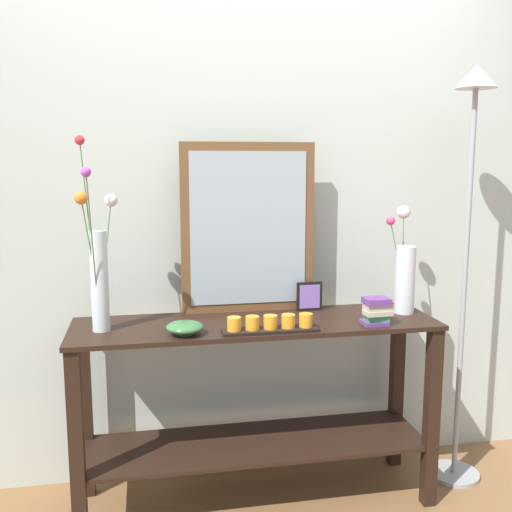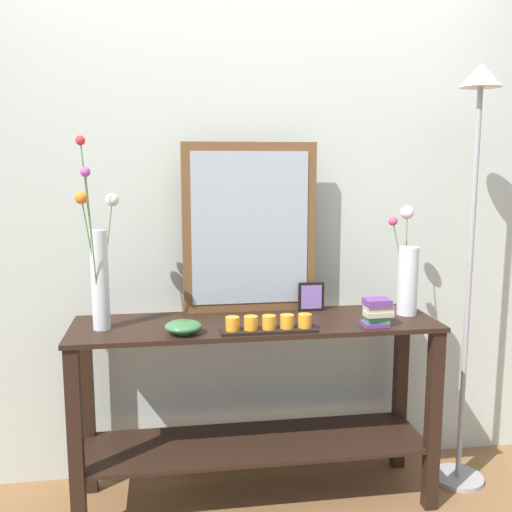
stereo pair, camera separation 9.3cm
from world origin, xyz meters
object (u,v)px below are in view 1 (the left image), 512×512
Objects in this scene: console_table at (256,388)px; tall_vase_left at (99,266)px; vase_right at (405,273)px; book_stack at (377,311)px; mirror_leaning at (247,228)px; floor_lamp at (469,209)px; picture_frame_small at (309,296)px; decorative_bowl at (185,327)px; candle_tray at (270,325)px.

tall_vase_left is (-0.64, -0.01, 0.57)m from console_table.
vase_right is 3.93× the size of book_stack.
floor_lamp reaches higher than mirror_leaning.
picture_frame_small is 0.35m from book_stack.
tall_vase_left is 6.37× the size of book_stack.
mirror_leaning is at bearing 46.15° from decorative_bowl.
picture_frame_small is 0.82m from floor_lamp.
floor_lamp is at bearing -10.11° from mirror_leaning.
book_stack is at bearing -15.83° from console_table.
floor_lamp reaches higher than picture_frame_small.
vase_right is 0.44m from picture_frame_small.
floor_lamp is at bearing 0.87° from tall_vase_left.
vase_right is 3.24× the size of decorative_bowl.
picture_frame_small is 0.90× the size of decorative_bowl.
console_table is 3.25× the size of vase_right.
vase_right is at bearing 15.76° from candle_tray.
mirror_leaning reaches higher than picture_frame_small.
tall_vase_left is 0.41× the size of floor_lamp.
candle_tray is 0.20× the size of floor_lamp.
console_table is 11.67× the size of picture_frame_small.
console_table is at bearing -152.76° from picture_frame_small.
floor_lamp is at bearing 10.06° from candle_tray.
picture_frame_small is at bearing 50.26° from candle_tray.
decorative_bowl is (-0.34, 0.02, 0.00)m from candle_tray.
console_table is 0.62m from book_stack.
candle_tray is 0.46m from book_stack.
vase_right is 0.70m from candle_tray.
tall_vase_left is 0.73m from candle_tray.
mirror_leaning reaches higher than book_stack.
console_table is 0.71m from mirror_leaning.
book_stack is at bearing -6.38° from tall_vase_left.
tall_vase_left is 1.99× the size of candle_tray.
candle_tray is 3.21× the size of book_stack.
vase_right is at bearing -15.32° from picture_frame_small.
tall_vase_left is 1.62× the size of vase_right.
candle_tray is 2.94× the size of picture_frame_small.
book_stack reaches higher than console_table.
tall_vase_left is 0.42m from decorative_bowl.
candle_tray is (0.03, -0.34, -0.35)m from mirror_leaning.
book_stack is (0.21, -0.28, -0.01)m from picture_frame_small.
candle_tray is (-0.66, -0.19, -0.16)m from vase_right.
vase_right is (0.69, -0.16, -0.20)m from mirror_leaning.
console_table is 12.76× the size of book_stack.
candle_tray is (0.67, -0.14, -0.24)m from tall_vase_left.
floor_lamp reaches higher than vase_right.
console_table is 0.47m from decorative_bowl.
decorative_bowl is at bearing 179.71° from book_stack.
book_stack reaches higher than decorative_bowl.
floor_lamp is at bearing 6.51° from decorative_bowl.
console_table is 0.84m from vase_right.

